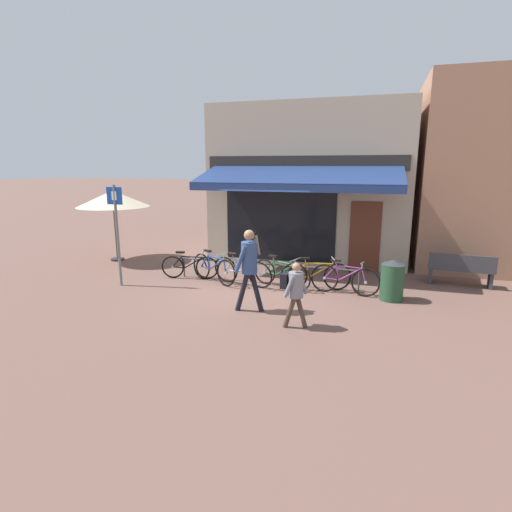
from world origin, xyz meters
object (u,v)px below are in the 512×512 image
(litter_bin, at_px, (392,280))
(park_bench, at_px, (461,269))
(bicycle_orange, at_px, (315,275))
(bicycle_purple, at_px, (345,279))
(cafe_parasol, at_px, (113,199))
(parking_sign, at_px, (117,225))
(bicycle_green, at_px, (281,274))
(bicycle_silver, at_px, (242,271))
(bicycle_blue, at_px, (213,268))
(bicycle_black, at_px, (190,266))
(pedestrian_child, at_px, (294,287))
(pedestrian_adult, at_px, (249,261))

(litter_bin, height_order, park_bench, litter_bin)
(bicycle_orange, xyz_separation_m, park_bench, (3.63, 1.45, 0.08))
(bicycle_orange, bearing_deg, bicycle_purple, -23.16)
(cafe_parasol, bearing_deg, park_bench, 0.37)
(parking_sign, bearing_deg, park_bench, 16.50)
(bicycle_green, relative_size, bicycle_orange, 0.94)
(bicycle_silver, height_order, litter_bin, litter_bin)
(bicycle_blue, relative_size, bicycle_purple, 0.93)
(bicycle_green, bearing_deg, park_bench, 38.35)
(bicycle_black, distance_m, pedestrian_child, 4.39)
(litter_bin, relative_size, park_bench, 0.60)
(cafe_parasol, height_order, park_bench, cafe_parasol)
(bicycle_black, bearing_deg, litter_bin, -14.45)
(pedestrian_child, bearing_deg, bicycle_purple, 81.57)
(litter_bin, xyz_separation_m, cafe_parasol, (-8.76, 1.65, 1.57))
(bicycle_purple, bearing_deg, bicycle_orange, 177.91)
(pedestrian_child, height_order, parking_sign, parking_sign)
(bicycle_black, height_order, pedestrian_adult, pedestrian_adult)
(bicycle_orange, distance_m, park_bench, 3.91)
(bicycle_orange, height_order, parking_sign, parking_sign)
(bicycle_green, height_order, pedestrian_adult, pedestrian_adult)
(bicycle_green, xyz_separation_m, parking_sign, (-4.13, -1.06, 1.24))
(bicycle_orange, distance_m, bicycle_purple, 0.75)
(park_bench, bearing_deg, litter_bin, -130.92)
(bicycle_silver, distance_m, bicycle_orange, 1.93)
(bicycle_silver, height_order, bicycle_purple, bicycle_silver)
(pedestrian_child, distance_m, cafe_parasol, 8.02)
(bicycle_orange, xyz_separation_m, pedestrian_adult, (-1.16, -1.94, 0.74))
(pedestrian_child, distance_m, litter_bin, 2.99)
(bicycle_purple, relative_size, park_bench, 1.06)
(litter_bin, bearing_deg, bicycle_orange, 171.67)
(pedestrian_adult, distance_m, park_bench, 5.90)
(bicycle_blue, bearing_deg, bicycle_purple, 27.77)
(bicycle_blue, xyz_separation_m, bicycle_orange, (2.77, 0.11, -0.01))
(bicycle_purple, distance_m, cafe_parasol, 7.98)
(bicycle_silver, distance_m, parking_sign, 3.46)
(bicycle_silver, bearing_deg, park_bench, 30.31)
(litter_bin, xyz_separation_m, park_bench, (1.78, 1.72, -0.03))
(bicycle_green, distance_m, bicycle_orange, 0.89)
(bicycle_blue, distance_m, bicycle_silver, 0.86)
(bicycle_orange, distance_m, cafe_parasol, 7.24)
(bicycle_blue, xyz_separation_m, parking_sign, (-2.25, -1.00, 1.23))
(bicycle_orange, relative_size, bicycle_purple, 1.03)
(bicycle_orange, xyz_separation_m, pedestrian_child, (-0.04, -2.56, 0.44))
(litter_bin, bearing_deg, bicycle_black, 176.86)
(bicycle_orange, relative_size, pedestrian_adult, 0.98)
(bicycle_black, xyz_separation_m, parking_sign, (-1.46, -1.14, 1.26))
(bicycle_silver, distance_m, litter_bin, 3.78)
(bicycle_orange, height_order, pedestrian_adult, pedestrian_adult)
(bicycle_purple, bearing_deg, bicycle_green, -175.92)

